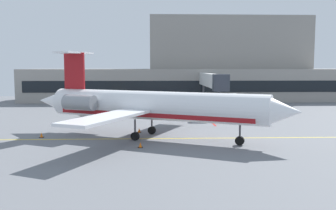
{
  "coord_description": "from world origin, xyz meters",
  "views": [
    {
      "loc": [
        -2.63,
        -39.3,
        7.77
      ],
      "look_at": [
        -0.76,
        6.87,
        3.0
      ],
      "focal_mm": 39.93,
      "sensor_mm": 36.0,
      "label": 1
    }
  ],
  "objects_px": {
    "pushback_tractor": "(92,109)",
    "fuel_tank": "(224,101)",
    "baggage_tug": "(247,108)",
    "regional_jet": "(149,106)"
  },
  "relations": [
    {
      "from": "pushback_tractor",
      "to": "fuel_tank",
      "type": "height_order",
      "value": "fuel_tank"
    },
    {
      "from": "regional_jet",
      "to": "pushback_tractor",
      "type": "relative_size",
      "value": 8.66
    },
    {
      "from": "regional_jet",
      "to": "fuel_tank",
      "type": "xyz_separation_m",
      "value": [
        13.28,
        26.5,
        -1.92
      ]
    },
    {
      "from": "fuel_tank",
      "to": "baggage_tug",
      "type": "bearing_deg",
      "value": -66.66
    },
    {
      "from": "pushback_tractor",
      "to": "fuel_tank",
      "type": "bearing_deg",
      "value": 18.77
    },
    {
      "from": "regional_jet",
      "to": "pushback_tractor",
      "type": "xyz_separation_m",
      "value": [
        -9.28,
        18.84,
        -2.54
      ]
    },
    {
      "from": "pushback_tractor",
      "to": "regional_jet",
      "type": "bearing_deg",
      "value": -63.78
    },
    {
      "from": "baggage_tug",
      "to": "pushback_tractor",
      "type": "distance_m",
      "value": 25.24
    },
    {
      "from": "baggage_tug",
      "to": "pushback_tractor",
      "type": "xyz_separation_m",
      "value": [
        -25.19,
        -1.58,
        -0.0
      ]
    },
    {
      "from": "baggage_tug",
      "to": "fuel_tank",
      "type": "distance_m",
      "value": 6.65
    }
  ]
}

